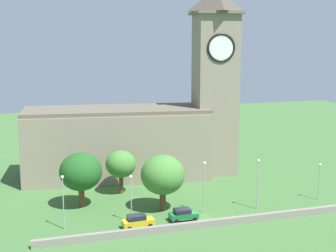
{
  "coord_description": "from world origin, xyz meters",
  "views": [
    {
      "loc": [
        -23.65,
        -61.99,
        25.64
      ],
      "look_at": [
        -1.53,
        9.95,
        12.11
      ],
      "focal_mm": 51.41,
      "sensor_mm": 36.0,
      "label": 1
    }
  ],
  "objects_px": {
    "tree_by_tower": "(121,164)",
    "tree_riverside_east": "(163,175)",
    "streetlamp_west_mid": "(131,191)",
    "streetlamp_west_end": "(63,194)",
    "streetlamp_east_end": "(320,175)",
    "streetlamp_east_mid": "(258,177)",
    "car_green": "(183,214)",
    "tree_churchyard": "(81,172)",
    "streetlamp_central": "(204,179)",
    "car_yellow": "(138,221)",
    "church": "(144,126)"
  },
  "relations": [
    {
      "from": "streetlamp_west_end",
      "to": "streetlamp_east_end",
      "type": "xyz_separation_m",
      "value": [
        40.7,
        0.49,
        -0.91
      ]
    },
    {
      "from": "car_yellow",
      "to": "tree_riverside_east",
      "type": "relative_size",
      "value": 0.52
    },
    {
      "from": "church",
      "to": "streetlamp_west_end",
      "type": "distance_m",
      "value": 28.97
    },
    {
      "from": "car_green",
      "to": "streetlamp_west_mid",
      "type": "xyz_separation_m",
      "value": [
        -7.29,
        1.49,
        3.75
      ]
    },
    {
      "from": "church",
      "to": "streetlamp_east_mid",
      "type": "bearing_deg",
      "value": -63.06
    },
    {
      "from": "streetlamp_west_end",
      "to": "streetlamp_central",
      "type": "height_order",
      "value": "streetlamp_central"
    },
    {
      "from": "streetlamp_west_mid",
      "to": "tree_riverside_east",
      "type": "bearing_deg",
      "value": 31.95
    },
    {
      "from": "church",
      "to": "car_yellow",
      "type": "distance_m",
      "value": 27.85
    },
    {
      "from": "church",
      "to": "tree_riverside_east",
      "type": "xyz_separation_m",
      "value": [
        -2.04,
        -19.62,
        -4.04
      ]
    },
    {
      "from": "streetlamp_west_mid",
      "to": "tree_by_tower",
      "type": "distance_m",
      "value": 13.45
    },
    {
      "from": "church",
      "to": "tree_churchyard",
      "type": "xyz_separation_m",
      "value": [
        -13.71,
        -14.57,
        -3.96
      ]
    },
    {
      "from": "streetlamp_east_mid",
      "to": "tree_churchyard",
      "type": "height_order",
      "value": "tree_churchyard"
    },
    {
      "from": "church",
      "to": "tree_by_tower",
      "type": "xyz_separation_m",
      "value": [
        -6.47,
        -9.8,
        -4.51
      ]
    },
    {
      "from": "streetlamp_west_end",
      "to": "streetlamp_east_end",
      "type": "relative_size",
      "value": 1.26
    },
    {
      "from": "streetlamp_west_mid",
      "to": "tree_churchyard",
      "type": "xyz_separation_m",
      "value": [
        -5.96,
        8.61,
        0.97
      ]
    },
    {
      "from": "streetlamp_west_end",
      "to": "tree_riverside_east",
      "type": "relative_size",
      "value": 0.89
    },
    {
      "from": "church",
      "to": "streetlamp_central",
      "type": "xyz_separation_m",
      "value": [
        3.52,
        -22.58,
        -4.39
      ]
    },
    {
      "from": "tree_by_tower",
      "to": "tree_riverside_east",
      "type": "bearing_deg",
      "value": -65.73
    },
    {
      "from": "car_yellow",
      "to": "streetlamp_west_mid",
      "type": "bearing_deg",
      "value": 99.4
    },
    {
      "from": "streetlamp_central",
      "to": "streetlamp_east_end",
      "type": "height_order",
      "value": "streetlamp_central"
    },
    {
      "from": "streetlamp_east_end",
      "to": "tree_by_tower",
      "type": "height_order",
      "value": "tree_by_tower"
    },
    {
      "from": "church",
      "to": "streetlamp_west_end",
      "type": "relative_size",
      "value": 5.41
    },
    {
      "from": "car_green",
      "to": "tree_churchyard",
      "type": "relative_size",
      "value": 0.47
    },
    {
      "from": "streetlamp_east_mid",
      "to": "streetlamp_east_end",
      "type": "bearing_deg",
      "value": 5.15
    },
    {
      "from": "car_green",
      "to": "streetlamp_east_mid",
      "type": "height_order",
      "value": "streetlamp_east_mid"
    },
    {
      "from": "streetlamp_east_end",
      "to": "tree_by_tower",
      "type": "relative_size",
      "value": 0.82
    },
    {
      "from": "streetlamp_west_mid",
      "to": "tree_by_tower",
      "type": "xyz_separation_m",
      "value": [
        1.28,
        13.38,
        0.42
      ]
    },
    {
      "from": "streetlamp_west_mid",
      "to": "tree_by_tower",
      "type": "relative_size",
      "value": 0.94
    },
    {
      "from": "streetlamp_central",
      "to": "tree_by_tower",
      "type": "height_order",
      "value": "streetlamp_central"
    },
    {
      "from": "streetlamp_east_end",
      "to": "car_green",
      "type": "bearing_deg",
      "value": -174.65
    },
    {
      "from": "car_green",
      "to": "streetlamp_west_mid",
      "type": "bearing_deg",
      "value": 168.46
    },
    {
      "from": "tree_by_tower",
      "to": "tree_riverside_east",
      "type": "xyz_separation_m",
      "value": [
        4.43,
        -9.82,
        0.48
      ]
    },
    {
      "from": "car_green",
      "to": "tree_riverside_east",
      "type": "relative_size",
      "value": 0.47
    },
    {
      "from": "streetlamp_west_end",
      "to": "tree_riverside_east",
      "type": "xyz_separation_m",
      "value": [
        15.1,
        3.29,
        0.5
      ]
    },
    {
      "from": "streetlamp_central",
      "to": "streetlamp_east_mid",
      "type": "height_order",
      "value": "streetlamp_central"
    },
    {
      "from": "streetlamp_east_mid",
      "to": "car_yellow",
      "type": "bearing_deg",
      "value": -174.21
    },
    {
      "from": "car_yellow",
      "to": "streetlamp_central",
      "type": "xyz_separation_m",
      "value": [
        10.9,
        2.84,
        4.24
      ]
    },
    {
      "from": "car_green",
      "to": "streetlamp_west_end",
      "type": "height_order",
      "value": "streetlamp_west_end"
    },
    {
      "from": "church",
      "to": "streetlamp_west_mid",
      "type": "relative_size",
      "value": 5.95
    },
    {
      "from": "car_green",
      "to": "tree_churchyard",
      "type": "distance_m",
      "value": 17.31
    },
    {
      "from": "streetlamp_central",
      "to": "tree_riverside_east",
      "type": "xyz_separation_m",
      "value": [
        -5.56,
        2.96,
        0.35
      ]
    },
    {
      "from": "tree_riverside_east",
      "to": "streetlamp_east_mid",
      "type": "bearing_deg",
      "value": -15.39
    },
    {
      "from": "streetlamp_east_end",
      "to": "tree_churchyard",
      "type": "relative_size",
      "value": 0.7
    },
    {
      "from": "streetlamp_east_mid",
      "to": "streetlamp_east_end",
      "type": "relative_size",
      "value": 1.3
    },
    {
      "from": "streetlamp_east_end",
      "to": "tree_by_tower",
      "type": "distance_m",
      "value": 32.58
    },
    {
      "from": "streetlamp_west_mid",
      "to": "streetlamp_east_end",
      "type": "xyz_separation_m",
      "value": [
        31.3,
        0.76,
        -0.51
      ]
    },
    {
      "from": "car_yellow",
      "to": "tree_churchyard",
      "type": "height_order",
      "value": "tree_churchyard"
    },
    {
      "from": "tree_riverside_east",
      "to": "streetlamp_east_end",
      "type": "bearing_deg",
      "value": -6.24
    },
    {
      "from": "tree_churchyard",
      "to": "tree_by_tower",
      "type": "height_order",
      "value": "tree_churchyard"
    },
    {
      "from": "car_green",
      "to": "streetlamp_west_mid",
      "type": "distance_m",
      "value": 8.33
    }
  ]
}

